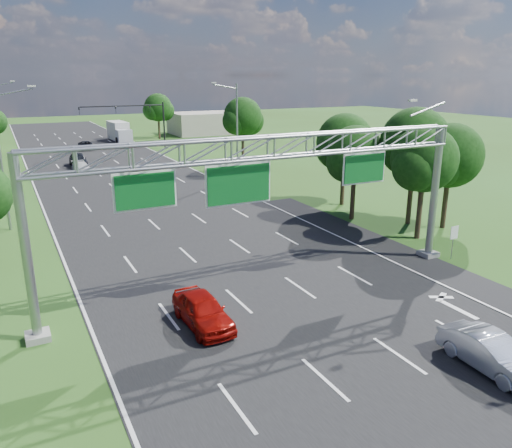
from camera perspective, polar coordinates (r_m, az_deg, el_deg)
ground at (r=42.15m, az=-10.54°, el=1.48°), size 220.00×220.00×0.00m
road at (r=42.15m, az=-10.54°, el=1.48°), size 18.00×180.00×0.02m
road_flare at (r=33.42m, az=15.05°, el=-2.85°), size 3.00×30.00×0.02m
sign_gantry at (r=24.46m, az=1.87°, el=7.39°), size 23.50×1.00×9.56m
regulatory_sign at (r=32.49m, az=21.68°, el=-1.23°), size 0.60×0.08×2.10m
traffic_signal at (r=76.68m, az=-13.10°, el=11.99°), size 12.21×0.24×7.00m
streetlight_l_near at (r=39.47m, az=-26.99°, el=7.22°), size 2.97×0.22×10.16m
streetlight_r_mid at (r=54.35m, az=-2.37°, el=11.09°), size 2.97×0.22×10.16m
tree_cluster_right at (r=38.94m, az=15.63°, el=7.90°), size 9.91×14.60×8.68m
tree_verge_rd at (r=63.61m, az=-1.49°, el=11.96°), size 5.76×4.80×8.28m
tree_verge_re at (r=90.97m, az=-11.09°, el=12.79°), size 5.76×4.80×7.84m
building_right at (r=98.14m, az=-5.99°, el=11.39°), size 12.00×9.00×4.00m
red_coupe at (r=22.76m, az=-6.11°, el=-9.78°), size 1.83×4.34×1.46m
silver_sedan at (r=21.52m, az=25.25°, el=-13.17°), size 1.62×4.27×1.39m
car_queue_a at (r=61.48m, az=-19.32°, el=6.13°), size 1.92×4.20×1.19m
car_queue_b at (r=80.48m, az=-18.85°, el=8.48°), size 2.38×4.62×1.25m
car_queue_c at (r=65.95m, az=-19.67°, el=6.94°), size 2.08×4.82×1.62m
box_truck at (r=89.76m, az=-15.36°, el=10.12°), size 2.71×8.55×3.21m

